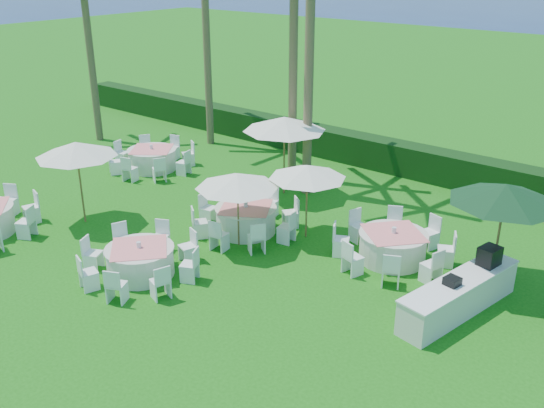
{
  "coord_description": "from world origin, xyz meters",
  "views": [
    {
      "loc": [
        12.16,
        -8.84,
        8.13
      ],
      "look_at": [
        1.97,
        3.88,
        1.3
      ],
      "focal_mm": 40.0,
      "sensor_mm": 36.0,
      "label": 1
    }
  ],
  "objects_px": {
    "umbrella_a": "(76,149)",
    "umbrella_c": "(284,124)",
    "buffet_table": "(460,294)",
    "umbrella_d": "(307,172)",
    "banquet_table_b": "(140,260)",
    "umbrella_b": "(237,181)",
    "banquet_table_d": "(152,159)",
    "banquet_table_f": "(393,246)",
    "umbrella_green": "(505,193)",
    "banquet_table_e": "(246,219)"
  },
  "relations": [
    {
      "from": "umbrella_b",
      "to": "umbrella_green",
      "type": "height_order",
      "value": "umbrella_green"
    },
    {
      "from": "banquet_table_f",
      "to": "umbrella_a",
      "type": "distance_m",
      "value": 10.05
    },
    {
      "from": "umbrella_green",
      "to": "umbrella_a",
      "type": "bearing_deg",
      "value": -159.97
    },
    {
      "from": "banquet_table_b",
      "to": "umbrella_b",
      "type": "bearing_deg",
      "value": 73.96
    },
    {
      "from": "umbrella_b",
      "to": "umbrella_green",
      "type": "xyz_separation_m",
      "value": [
        6.74,
        2.43,
        0.55
      ]
    },
    {
      "from": "banquet_table_e",
      "to": "banquet_table_f",
      "type": "bearing_deg",
      "value": 14.69
    },
    {
      "from": "banquet_table_b",
      "to": "banquet_table_e",
      "type": "height_order",
      "value": "banquet_table_e"
    },
    {
      "from": "banquet_table_e",
      "to": "umbrella_a",
      "type": "xyz_separation_m",
      "value": [
        -4.59,
        -2.69,
        2.01
      ]
    },
    {
      "from": "umbrella_d",
      "to": "buffet_table",
      "type": "relative_size",
      "value": 0.59
    },
    {
      "from": "buffet_table",
      "to": "banquet_table_d",
      "type": "bearing_deg",
      "value": 170.55
    },
    {
      "from": "banquet_table_e",
      "to": "umbrella_d",
      "type": "relative_size",
      "value": 1.44
    },
    {
      "from": "banquet_table_b",
      "to": "umbrella_green",
      "type": "relative_size",
      "value": 1.13
    },
    {
      "from": "umbrella_b",
      "to": "banquet_table_d",
      "type": "bearing_deg",
      "value": 157.97
    },
    {
      "from": "banquet_table_e",
      "to": "banquet_table_d",
      "type": "bearing_deg",
      "value": 162.86
    },
    {
      "from": "banquet_table_e",
      "to": "umbrella_c",
      "type": "bearing_deg",
      "value": 107.98
    },
    {
      "from": "banquet_table_f",
      "to": "umbrella_b",
      "type": "xyz_separation_m",
      "value": [
        -4.04,
        -2.0,
        1.58
      ]
    },
    {
      "from": "banquet_table_d",
      "to": "buffet_table",
      "type": "height_order",
      "value": "buffet_table"
    },
    {
      "from": "banquet_table_d",
      "to": "umbrella_green",
      "type": "height_order",
      "value": "umbrella_green"
    },
    {
      "from": "umbrella_a",
      "to": "umbrella_c",
      "type": "bearing_deg",
      "value": 59.81
    },
    {
      "from": "umbrella_b",
      "to": "umbrella_c",
      "type": "bearing_deg",
      "value": 109.93
    },
    {
      "from": "banquet_table_f",
      "to": "umbrella_a",
      "type": "bearing_deg",
      "value": -156.94
    },
    {
      "from": "banquet_table_f",
      "to": "umbrella_d",
      "type": "relative_size",
      "value": 1.43
    },
    {
      "from": "umbrella_green",
      "to": "buffet_table",
      "type": "distance_m",
      "value": 2.77
    },
    {
      "from": "umbrella_a",
      "to": "banquet_table_f",
      "type": "bearing_deg",
      "value": 23.06
    },
    {
      "from": "umbrella_d",
      "to": "banquet_table_b",
      "type": "bearing_deg",
      "value": -114.1
    },
    {
      "from": "umbrella_c",
      "to": "buffet_table",
      "type": "distance_m",
      "value": 9.09
    },
    {
      "from": "banquet_table_d",
      "to": "umbrella_b",
      "type": "xyz_separation_m",
      "value": [
        7.2,
        -2.92,
        1.58
      ]
    },
    {
      "from": "banquet_table_f",
      "to": "buffet_table",
      "type": "height_order",
      "value": "buffet_table"
    },
    {
      "from": "umbrella_a",
      "to": "umbrella_green",
      "type": "relative_size",
      "value": 0.95
    },
    {
      "from": "banquet_table_d",
      "to": "banquet_table_b",
      "type": "bearing_deg",
      "value": -43.09
    },
    {
      "from": "banquet_table_d",
      "to": "buffet_table",
      "type": "xyz_separation_m",
      "value": [
        13.8,
        -2.3,
        0.03
      ]
    },
    {
      "from": "umbrella_b",
      "to": "banquet_table_e",
      "type": "bearing_deg",
      "value": 117.31
    },
    {
      "from": "umbrella_b",
      "to": "buffet_table",
      "type": "relative_size",
      "value": 0.62
    },
    {
      "from": "banquet_table_d",
      "to": "umbrella_d",
      "type": "xyz_separation_m",
      "value": [
        8.45,
        -1.21,
        1.67
      ]
    },
    {
      "from": "umbrella_green",
      "to": "umbrella_b",
      "type": "bearing_deg",
      "value": -160.2
    },
    {
      "from": "banquet_table_b",
      "to": "umbrella_a",
      "type": "height_order",
      "value": "umbrella_a"
    },
    {
      "from": "umbrella_b",
      "to": "banquet_table_f",
      "type": "bearing_deg",
      "value": 26.28
    },
    {
      "from": "umbrella_a",
      "to": "umbrella_b",
      "type": "bearing_deg",
      "value": 20.34
    },
    {
      "from": "banquet_table_e",
      "to": "umbrella_c",
      "type": "height_order",
      "value": "umbrella_c"
    },
    {
      "from": "banquet_table_e",
      "to": "umbrella_green",
      "type": "xyz_separation_m",
      "value": [
        7.17,
        1.6,
        2.13
      ]
    },
    {
      "from": "banquet_table_f",
      "to": "umbrella_b",
      "type": "relative_size",
      "value": 1.36
    },
    {
      "from": "umbrella_green",
      "to": "buffet_table",
      "type": "bearing_deg",
      "value": -94.7
    },
    {
      "from": "umbrella_a",
      "to": "umbrella_green",
      "type": "height_order",
      "value": "umbrella_green"
    },
    {
      "from": "banquet_table_b",
      "to": "umbrella_b",
      "type": "xyz_separation_m",
      "value": [
        0.87,
        3.01,
        1.6
      ]
    },
    {
      "from": "banquet_table_f",
      "to": "buffet_table",
      "type": "relative_size",
      "value": 0.84
    },
    {
      "from": "umbrella_c",
      "to": "buffet_table",
      "type": "relative_size",
      "value": 0.74
    },
    {
      "from": "banquet_table_d",
      "to": "banquet_table_e",
      "type": "height_order",
      "value": "banquet_table_d"
    },
    {
      "from": "banquet_table_d",
      "to": "banquet_table_f",
      "type": "distance_m",
      "value": 11.28
    },
    {
      "from": "umbrella_a",
      "to": "umbrella_c",
      "type": "xyz_separation_m",
      "value": [
        3.51,
        6.03,
        0.13
      ]
    },
    {
      "from": "banquet_table_e",
      "to": "umbrella_c",
      "type": "distance_m",
      "value": 4.12
    }
  ]
}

